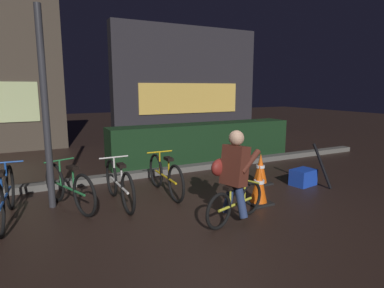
% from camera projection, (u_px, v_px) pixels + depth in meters
% --- Properties ---
extents(ground_plane, '(40.00, 40.00, 0.00)m').
position_uv_depth(ground_plane, '(198.00, 212.00, 4.70)').
color(ground_plane, black).
extents(sidewalk_curb, '(12.00, 0.24, 0.12)m').
position_uv_depth(sidewalk_curb, '(148.00, 173.00, 6.62)').
color(sidewalk_curb, '#56544F').
rests_on(sidewalk_curb, ground).
extents(hedge_row, '(4.80, 0.70, 0.91)m').
position_uv_depth(hedge_row, '(204.00, 141.00, 8.15)').
color(hedge_row, black).
rests_on(hedge_row, ground).
extents(storefront_right, '(5.73, 0.54, 4.01)m').
position_uv_depth(storefront_right, '(187.00, 82.00, 12.18)').
color(storefront_right, '#262328').
rests_on(storefront_right, ground).
extents(street_post, '(0.10, 0.10, 2.93)m').
position_uv_depth(street_post, '(45.00, 110.00, 4.67)').
color(street_post, '#2D2D33').
rests_on(street_post, ground).
extents(parked_bike_left_mid, '(0.46, 1.67, 0.77)m').
position_uv_depth(parked_bike_left_mid, '(5.00, 196.00, 4.33)').
color(parked_bike_left_mid, black).
rests_on(parked_bike_left_mid, ground).
extents(parked_bike_center_left, '(0.59, 1.46, 0.71)m').
position_uv_depth(parked_bike_center_left, '(69.00, 187.00, 4.80)').
color(parked_bike_center_left, black).
rests_on(parked_bike_center_left, ground).
extents(parked_bike_center_right, '(0.46, 1.54, 0.71)m').
position_uv_depth(parked_bike_center_right, '(119.00, 184.00, 4.98)').
color(parked_bike_center_right, black).
rests_on(parked_bike_center_right, ground).
extents(parked_bike_right_mid, '(0.46, 1.52, 0.70)m').
position_uv_depth(parked_bike_right_mid, '(165.00, 176.00, 5.45)').
color(parked_bike_right_mid, black).
rests_on(parked_bike_right_mid, ground).
extents(traffic_cone_near, '(0.36, 0.36, 0.62)m').
position_uv_depth(traffic_cone_near, '(259.00, 185.00, 5.01)').
color(traffic_cone_near, black).
rests_on(traffic_cone_near, ground).
extents(traffic_cone_far, '(0.36, 0.36, 0.58)m').
position_uv_depth(traffic_cone_far, '(260.00, 169.00, 6.06)').
color(traffic_cone_far, black).
rests_on(traffic_cone_far, ground).
extents(blue_crate, '(0.49, 0.39, 0.30)m').
position_uv_depth(blue_crate, '(303.00, 177.00, 5.99)').
color(blue_crate, '#193DB7').
rests_on(blue_crate, ground).
extents(cyclist, '(1.14, 0.50, 1.25)m').
position_uv_depth(cyclist, '(234.00, 176.00, 4.28)').
color(cyclist, black).
rests_on(cyclist, ground).
extents(closed_umbrella, '(0.21, 0.38, 0.80)m').
position_uv_depth(closed_umbrella, '(322.00, 166.00, 5.82)').
color(closed_umbrella, black).
rests_on(closed_umbrella, ground).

